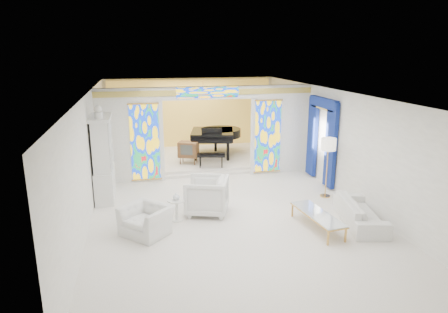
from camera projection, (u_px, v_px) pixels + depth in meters
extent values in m
plane|color=silver|center=(221.00, 197.00, 11.54)|extent=(12.00, 12.00, 0.00)
cube|color=white|center=(220.00, 93.00, 10.76)|extent=(7.00, 12.00, 0.02)
cube|color=white|center=(191.00, 114.00, 16.81)|extent=(7.00, 0.02, 3.00)
cube|color=white|center=(311.00, 246.00, 5.49)|extent=(7.00, 0.02, 3.00)
cube|color=white|center=(90.00, 153.00, 10.42)|extent=(0.02, 12.00, 3.00)
cube|color=white|center=(335.00, 141.00, 11.89)|extent=(0.02, 12.00, 3.00)
cube|color=white|center=(129.00, 136.00, 12.51)|extent=(2.00, 0.18, 3.00)
cube|color=white|center=(280.00, 129.00, 13.56)|extent=(2.00, 0.18, 3.00)
cube|color=white|center=(207.00, 93.00, 12.70)|extent=(3.00, 0.18, 0.40)
cube|color=silver|center=(162.00, 141.00, 12.68)|extent=(0.12, 0.06, 2.60)
cube|color=silver|center=(252.00, 137.00, 13.31)|extent=(0.12, 0.06, 2.60)
cube|color=silver|center=(208.00, 98.00, 12.65)|extent=(3.24, 0.06, 0.12)
cube|color=gold|center=(208.00, 92.00, 12.60)|extent=(7.00, 0.05, 0.18)
cube|color=gold|center=(145.00, 142.00, 12.56)|extent=(0.90, 0.04, 2.40)
cube|color=gold|center=(268.00, 137.00, 13.41)|extent=(0.90, 0.04, 2.40)
cube|color=gold|center=(208.00, 92.00, 12.59)|extent=(2.00, 0.04, 0.34)
cube|color=silver|center=(198.00, 158.00, 15.38)|extent=(6.80, 3.80, 0.18)
cube|color=#FFCF58|center=(191.00, 115.00, 16.70)|extent=(6.70, 0.10, 2.90)
cylinder|color=gold|center=(203.00, 94.00, 14.69)|extent=(0.48, 0.48, 0.30)
cube|color=navy|center=(331.00, 145.00, 11.95)|extent=(0.12, 0.55, 2.60)
cube|color=navy|center=(312.00, 136.00, 13.18)|extent=(0.12, 0.55, 2.60)
cube|color=navy|center=(324.00, 103.00, 12.25)|extent=(0.14, 1.70, 0.30)
cube|color=#DDB94E|center=(323.00, 108.00, 12.30)|extent=(0.12, 1.50, 0.06)
cube|color=silver|center=(105.00, 184.00, 11.31)|extent=(0.50, 1.40, 0.90)
cube|color=silver|center=(102.00, 144.00, 11.02)|extent=(0.44, 1.30, 1.40)
cube|color=silver|center=(111.00, 144.00, 11.06)|extent=(0.01, 1.20, 1.30)
cube|color=silver|center=(100.00, 118.00, 10.82)|extent=(0.56, 1.46, 0.08)
cylinder|color=white|center=(98.00, 115.00, 10.46)|extent=(0.22, 0.22, 0.16)
sphere|color=white|center=(98.00, 109.00, 10.42)|extent=(0.20, 0.20, 0.20)
imported|color=silver|center=(146.00, 220.00, 9.14)|extent=(1.37, 1.37, 0.67)
imported|color=silver|center=(207.00, 196.00, 10.29)|extent=(1.33, 1.31, 0.96)
imported|color=white|center=(360.00, 212.00, 9.72)|extent=(1.22, 2.15, 0.59)
cylinder|color=silver|center=(176.00, 200.00, 9.82)|extent=(0.45, 0.45, 0.03)
cylinder|color=silver|center=(177.00, 210.00, 9.89)|extent=(0.07, 0.07, 0.52)
cylinder|color=silver|center=(177.00, 220.00, 9.95)|extent=(0.30, 0.30, 0.03)
imported|color=silver|center=(176.00, 196.00, 9.79)|extent=(0.19, 0.19, 0.18)
cube|color=silver|center=(318.00, 214.00, 9.40)|extent=(0.69, 1.76, 0.04)
cube|color=gold|center=(318.00, 215.00, 9.41)|extent=(0.72, 1.79, 0.03)
cube|color=gold|center=(328.00, 238.00, 8.64)|extent=(0.04, 0.04, 0.35)
cube|color=gold|center=(346.00, 235.00, 8.77)|extent=(0.04, 0.04, 0.35)
cube|color=gold|center=(292.00, 210.00, 10.13)|extent=(0.04, 0.04, 0.35)
cube|color=gold|center=(308.00, 208.00, 10.27)|extent=(0.04, 0.04, 0.35)
cylinder|color=gold|center=(325.00, 196.00, 11.58)|extent=(0.38, 0.38, 0.03)
cylinder|color=gold|center=(327.00, 170.00, 11.38)|extent=(0.04, 0.04, 1.58)
cylinder|color=white|center=(329.00, 144.00, 11.18)|extent=(0.55, 0.55, 0.34)
cube|color=black|center=(212.00, 134.00, 15.22)|extent=(1.88, 1.96, 0.30)
cylinder|color=black|center=(221.00, 133.00, 15.58)|extent=(1.85, 1.85, 0.30)
cube|color=black|center=(212.00, 141.00, 14.29)|extent=(1.49, 0.63, 0.11)
cube|color=white|center=(211.00, 141.00, 14.20)|extent=(1.33, 0.40, 0.03)
cube|color=black|center=(212.00, 131.00, 14.58)|extent=(0.74, 0.20, 0.27)
cube|color=black|center=(211.00, 155.00, 13.76)|extent=(1.03, 0.58, 0.09)
cylinder|color=black|center=(196.00, 152.00, 14.61)|extent=(0.13, 0.13, 0.67)
cylinder|color=black|center=(228.00, 152.00, 14.61)|extent=(0.13, 0.13, 0.67)
cylinder|color=black|center=(216.00, 143.00, 15.96)|extent=(0.13, 0.13, 0.67)
cube|color=#54391E|center=(188.00, 149.00, 14.19)|extent=(0.80, 0.69, 0.55)
cube|color=#363A38|center=(187.00, 150.00, 13.97)|extent=(0.41, 0.20, 0.35)
cone|color=#54391E|center=(180.00, 161.00, 14.19)|extent=(0.05, 0.05, 0.24)
cone|color=#54391E|center=(194.00, 162.00, 14.09)|extent=(0.05, 0.05, 0.24)
cone|color=#54391E|center=(183.00, 158.00, 14.50)|extent=(0.05, 0.05, 0.24)
cone|color=#54391E|center=(197.00, 159.00, 14.40)|extent=(0.05, 0.05, 0.24)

